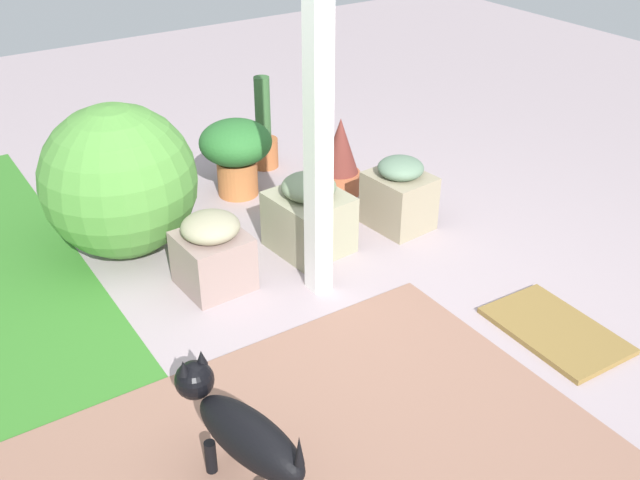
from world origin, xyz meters
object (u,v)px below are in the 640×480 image
object	(u,v)px
stone_planter_mid	(213,252)
stone_planter_nearest	(399,194)
round_shrub	(119,181)
porch_pillar	(318,119)
stone_planter_near	(309,215)
dog	(241,430)
terracotta_pot_spiky	(340,158)
doormat	(555,330)
terracotta_pot_broad	(236,150)
terracotta_pot_tall	(264,136)

from	to	relation	value
stone_planter_mid	stone_planter_nearest	bearing A→B (deg)	-90.64
round_shrub	stone_planter_nearest	bearing A→B (deg)	-113.23
porch_pillar	stone_planter_nearest	xyz separation A→B (m)	(0.32, -0.82, -0.78)
stone_planter_near	stone_planter_mid	world-z (taller)	stone_planter_near
dog	stone_planter_nearest	bearing A→B (deg)	-54.00
stone_planter_mid	stone_planter_near	bearing A→B (deg)	-85.03
terracotta_pot_spiky	dog	bearing A→B (deg)	137.09
doormat	terracotta_pot_spiky	bearing A→B (deg)	0.47
stone_planter_mid	round_shrub	size ratio (longest dim) A/B	0.49
stone_planter_mid	round_shrub	xyz separation A→B (m)	(0.66, 0.26, 0.24)
stone_planter_nearest	terracotta_pot_broad	xyz separation A→B (m)	(0.97, 0.65, 0.11)
terracotta_pot_spiky	terracotta_pot_broad	size ratio (longest dim) A/B	1.04
porch_pillar	doormat	size ratio (longest dim) A/B	2.90
stone_planter_nearest	stone_planter_mid	bearing A→B (deg)	89.36
porch_pillar	stone_planter_nearest	world-z (taller)	porch_pillar
round_shrub	terracotta_pot_tall	bearing A→B (deg)	-65.10
stone_planter_mid	terracotta_pot_tall	size ratio (longest dim) A/B	0.65
terracotta_pot_spiky	stone_planter_nearest	bearing A→B (deg)	-175.11
stone_planter_near	stone_planter_mid	xyz separation A→B (m)	(-0.06, 0.67, -0.01)
stone_planter_near	terracotta_pot_tall	size ratio (longest dim) A/B	0.71
terracotta_pot_broad	doormat	size ratio (longest dim) A/B	0.78
porch_pillar	stone_planter_mid	distance (m)	0.98
terracotta_pot_broad	dog	world-z (taller)	terracotta_pot_broad
terracotta_pot_spiky	dog	xyz separation A→B (m)	(-1.92, 1.79, 0.01)
stone_planter_nearest	stone_planter_near	distance (m)	0.64
dog	doormat	distance (m)	1.82
round_shrub	doormat	bearing A→B (deg)	-142.83
stone_planter_near	round_shrub	distance (m)	1.13
terracotta_pot_spiky	dog	world-z (taller)	terracotta_pot_spiky
terracotta_pot_spiky	dog	distance (m)	2.63
stone_planter_nearest	round_shrub	world-z (taller)	round_shrub
porch_pillar	dog	xyz separation A→B (m)	(-1.01, 1.01, -0.73)
terracotta_pot_spiky	doormat	distance (m)	1.95
round_shrub	terracotta_pot_spiky	xyz separation A→B (m)	(-0.09, -1.52, -0.19)
porch_pillar	terracotta_pot_tall	xyz separation A→B (m)	(1.60, -0.56, -0.76)
stone_planter_nearest	dog	bearing A→B (deg)	126.00
stone_planter_nearest	doormat	xyz separation A→B (m)	(-1.35, 0.03, -0.21)
dog	terracotta_pot_broad	bearing A→B (deg)	-27.23
round_shrub	terracotta_pot_broad	bearing A→B (deg)	-71.94
terracotta_pot_broad	stone_planter_mid	bearing A→B (deg)	145.67
stone_planter_near	terracotta_pot_spiky	size ratio (longest dim) A/B	0.88
round_shrub	stone_planter_mid	bearing A→B (deg)	-158.19
dog	terracotta_pot_tall	bearing A→B (deg)	-31.04
terracotta_pot_broad	doormat	distance (m)	2.42
stone_planter_nearest	stone_planter_mid	xyz separation A→B (m)	(0.01, 1.30, -0.00)
round_shrub	doormat	xyz separation A→B (m)	(-2.02, -1.53, -0.44)
stone_planter_mid	doormat	xyz separation A→B (m)	(-1.36, -1.27, -0.20)
stone_planter_nearest	terracotta_pot_tall	size ratio (longest dim) A/B	0.68
dog	terracotta_pot_spiky	bearing A→B (deg)	-42.91
stone_planter_near	dog	world-z (taller)	stone_planter_near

